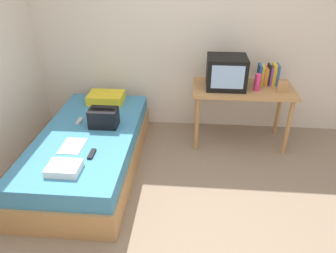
% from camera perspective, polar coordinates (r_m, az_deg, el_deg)
% --- Properties ---
extents(ground_plane, '(8.00, 8.00, 0.00)m').
position_cam_1_polar(ground_plane, '(2.88, 2.10, -18.24)').
color(ground_plane, '#84705B').
extents(wall_back, '(5.20, 0.10, 2.60)m').
position_cam_1_polar(wall_back, '(4.03, 3.92, 17.42)').
color(wall_back, beige).
rests_on(wall_back, ground).
extents(bed, '(1.00, 2.00, 0.46)m').
position_cam_1_polar(bed, '(3.53, -13.86, -4.23)').
color(bed, '#B27F4C').
rests_on(bed, ground).
extents(desk, '(1.16, 0.60, 0.73)m').
position_cam_1_polar(desk, '(3.84, 13.23, 5.67)').
color(desk, '#B27F4C').
rests_on(desk, ground).
extents(tv, '(0.44, 0.39, 0.36)m').
position_cam_1_polar(tv, '(3.69, 10.45, 9.59)').
color(tv, black).
rests_on(tv, desk).
extents(water_bottle, '(0.07, 0.07, 0.19)m').
position_cam_1_polar(water_bottle, '(3.71, 15.82, 7.68)').
color(water_bottle, '#E53372').
rests_on(water_bottle, desk).
extents(book_row, '(0.23, 0.17, 0.24)m').
position_cam_1_polar(book_row, '(3.93, 17.53, 8.87)').
color(book_row, '#2D5699').
rests_on(book_row, desk).
extents(picture_frame, '(0.11, 0.02, 0.13)m').
position_cam_1_polar(picture_frame, '(3.75, 19.93, 6.74)').
color(picture_frame, '#B27F4C').
rests_on(picture_frame, desk).
extents(pillow, '(0.43, 0.31, 0.11)m').
position_cam_1_polar(pillow, '(4.03, -11.09, 5.12)').
color(pillow, yellow).
rests_on(pillow, bed).
extents(handbag, '(0.30, 0.20, 0.23)m').
position_cam_1_polar(handbag, '(3.44, -11.52, 1.56)').
color(handbag, black).
rests_on(handbag, bed).
extents(magazine, '(0.21, 0.29, 0.01)m').
position_cam_1_polar(magazine, '(3.20, -16.80, -3.37)').
color(magazine, white).
rests_on(magazine, bed).
extents(remote_dark, '(0.04, 0.16, 0.02)m').
position_cam_1_polar(remote_dark, '(3.02, -13.57, -4.82)').
color(remote_dark, black).
rests_on(remote_dark, bed).
extents(remote_silver, '(0.04, 0.14, 0.02)m').
position_cam_1_polar(remote_silver, '(3.63, -15.67, 0.98)').
color(remote_silver, '#B7B7BC').
rests_on(remote_silver, bed).
extents(folded_towel, '(0.28, 0.22, 0.07)m').
position_cam_1_polar(folded_towel, '(2.87, -18.22, -7.14)').
color(folded_towel, white).
rests_on(folded_towel, bed).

